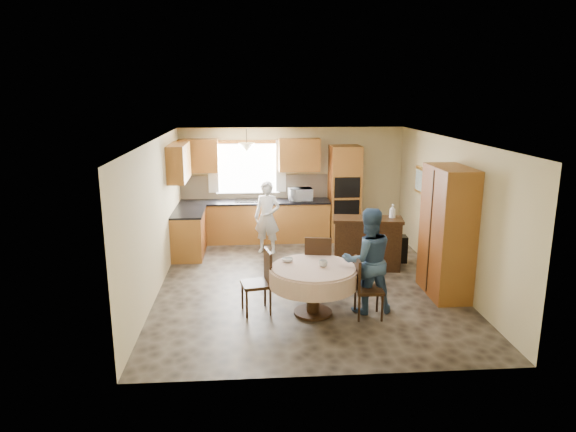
# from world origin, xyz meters

# --- Properties ---
(floor) EXTENTS (5.00, 6.00, 0.01)m
(floor) POSITION_xyz_m (0.00, 0.00, 0.00)
(floor) COLOR brown
(floor) RESTS_ON ground
(ceiling) EXTENTS (5.00, 6.00, 0.01)m
(ceiling) POSITION_xyz_m (0.00, 0.00, 2.50)
(ceiling) COLOR white
(ceiling) RESTS_ON wall_back
(wall_back) EXTENTS (5.00, 0.02, 2.50)m
(wall_back) POSITION_xyz_m (0.00, 3.00, 1.25)
(wall_back) COLOR tan
(wall_back) RESTS_ON floor
(wall_front) EXTENTS (5.00, 0.02, 2.50)m
(wall_front) POSITION_xyz_m (0.00, -3.00, 1.25)
(wall_front) COLOR tan
(wall_front) RESTS_ON floor
(wall_left) EXTENTS (0.02, 6.00, 2.50)m
(wall_left) POSITION_xyz_m (-2.50, 0.00, 1.25)
(wall_left) COLOR tan
(wall_left) RESTS_ON floor
(wall_right) EXTENTS (0.02, 6.00, 2.50)m
(wall_right) POSITION_xyz_m (2.50, 0.00, 1.25)
(wall_right) COLOR tan
(wall_right) RESTS_ON floor
(window) EXTENTS (1.40, 0.03, 1.10)m
(window) POSITION_xyz_m (-1.00, 2.98, 1.60)
(window) COLOR white
(window) RESTS_ON wall_back
(curtain_left) EXTENTS (0.22, 0.02, 1.15)m
(curtain_left) POSITION_xyz_m (-1.75, 2.93, 1.65)
(curtain_left) COLOR white
(curtain_left) RESTS_ON wall_back
(curtain_right) EXTENTS (0.22, 0.02, 1.15)m
(curtain_right) POSITION_xyz_m (-0.25, 2.93, 1.65)
(curtain_right) COLOR white
(curtain_right) RESTS_ON wall_back
(base_cab_back) EXTENTS (3.30, 0.60, 0.88)m
(base_cab_back) POSITION_xyz_m (-0.85, 2.70, 0.44)
(base_cab_back) COLOR #C78635
(base_cab_back) RESTS_ON floor
(counter_back) EXTENTS (3.30, 0.64, 0.04)m
(counter_back) POSITION_xyz_m (-0.85, 2.70, 0.90)
(counter_back) COLOR black
(counter_back) RESTS_ON base_cab_back
(base_cab_left) EXTENTS (0.60, 1.20, 0.88)m
(base_cab_left) POSITION_xyz_m (-2.20, 1.80, 0.44)
(base_cab_left) COLOR #C78635
(base_cab_left) RESTS_ON floor
(counter_left) EXTENTS (0.64, 1.20, 0.04)m
(counter_left) POSITION_xyz_m (-2.20, 1.80, 0.90)
(counter_left) COLOR black
(counter_left) RESTS_ON base_cab_left
(backsplash) EXTENTS (3.30, 0.02, 0.55)m
(backsplash) POSITION_xyz_m (-0.85, 2.99, 1.18)
(backsplash) COLOR beige
(backsplash) RESTS_ON wall_back
(wall_cab_left) EXTENTS (0.85, 0.33, 0.72)m
(wall_cab_left) POSITION_xyz_m (-2.05, 2.83, 1.91)
(wall_cab_left) COLOR #A56A29
(wall_cab_left) RESTS_ON wall_back
(wall_cab_right) EXTENTS (0.90, 0.33, 0.72)m
(wall_cab_right) POSITION_xyz_m (0.15, 2.83, 1.91)
(wall_cab_right) COLOR #A56A29
(wall_cab_right) RESTS_ON wall_back
(wall_cab_side) EXTENTS (0.33, 1.20, 0.72)m
(wall_cab_side) POSITION_xyz_m (-2.33, 1.80, 1.91)
(wall_cab_side) COLOR #A56A29
(wall_cab_side) RESTS_ON wall_left
(oven_tower) EXTENTS (0.66, 0.62, 2.12)m
(oven_tower) POSITION_xyz_m (1.15, 2.69, 1.06)
(oven_tower) COLOR #C78635
(oven_tower) RESTS_ON floor
(oven_upper) EXTENTS (0.56, 0.01, 0.45)m
(oven_upper) POSITION_xyz_m (1.15, 2.38, 1.25)
(oven_upper) COLOR black
(oven_upper) RESTS_ON oven_tower
(oven_lower) EXTENTS (0.56, 0.01, 0.45)m
(oven_lower) POSITION_xyz_m (1.15, 2.38, 0.75)
(oven_lower) COLOR black
(oven_lower) RESTS_ON oven_tower
(pendant) EXTENTS (0.36, 0.36, 0.18)m
(pendant) POSITION_xyz_m (-1.00, 2.50, 2.12)
(pendant) COLOR beige
(pendant) RESTS_ON ceiling
(sideboard) EXTENTS (1.35, 0.72, 0.92)m
(sideboard) POSITION_xyz_m (1.24, 0.74, 0.46)
(sideboard) COLOR #3B2310
(sideboard) RESTS_ON floor
(space_heater) EXTENTS (0.40, 0.29, 0.52)m
(space_heater) POSITION_xyz_m (1.91, 1.05, 0.26)
(space_heater) COLOR black
(space_heater) RESTS_ON floor
(cupboard) EXTENTS (0.56, 1.11, 2.12)m
(cupboard) POSITION_xyz_m (2.22, -0.63, 1.06)
(cupboard) COLOR #C78635
(cupboard) RESTS_ON floor
(dining_table) EXTENTS (1.31, 1.31, 0.75)m
(dining_table) POSITION_xyz_m (-0.02, -1.25, 0.58)
(dining_table) COLOR #3B2310
(dining_table) RESTS_ON floor
(chair_left) EXTENTS (0.49, 0.49, 0.96)m
(chair_left) POSITION_xyz_m (-0.80, -1.11, 0.53)
(chair_left) COLOR #3B2310
(chair_left) RESTS_ON floor
(chair_back) EXTENTS (0.52, 0.52, 1.03)m
(chair_back) POSITION_xyz_m (0.14, -0.58, 0.57)
(chair_back) COLOR #3B2310
(chair_back) RESTS_ON floor
(chair_right) EXTENTS (0.41, 0.41, 0.91)m
(chair_right) POSITION_xyz_m (0.71, -1.41, 0.50)
(chair_right) COLOR #3B2310
(chair_right) RESTS_ON floor
(framed_picture) EXTENTS (0.06, 0.63, 0.52)m
(framed_picture) POSITION_xyz_m (2.47, 1.49, 1.54)
(framed_picture) COLOR #EEAD46
(framed_picture) RESTS_ON wall_right
(microwave) EXTENTS (0.54, 0.40, 0.28)m
(microwave) POSITION_xyz_m (0.16, 2.65, 1.06)
(microwave) COLOR silver
(microwave) RESTS_ON counter_back
(person_sink) EXTENTS (0.64, 0.53, 1.50)m
(person_sink) POSITION_xyz_m (-0.60, 1.85, 0.75)
(person_sink) COLOR silver
(person_sink) RESTS_ON floor
(person_dining) EXTENTS (0.84, 0.68, 1.61)m
(person_dining) POSITION_xyz_m (0.80, -1.20, 0.81)
(person_dining) COLOR #38557A
(person_dining) RESTS_ON floor
(bowl_sideboard) EXTENTS (0.27, 0.27, 0.05)m
(bowl_sideboard) POSITION_xyz_m (0.95, 0.74, 0.94)
(bowl_sideboard) COLOR #B2B2B2
(bowl_sideboard) RESTS_ON sideboard
(bottle_sideboard) EXTENTS (0.15, 0.15, 0.31)m
(bottle_sideboard) POSITION_xyz_m (1.70, 0.74, 1.07)
(bottle_sideboard) COLOR silver
(bottle_sideboard) RESTS_ON sideboard
(cup_table) EXTENTS (0.16, 0.16, 0.10)m
(cup_table) POSITION_xyz_m (0.12, -1.27, 0.80)
(cup_table) COLOR #B2B2B2
(cup_table) RESTS_ON dining_table
(bowl_table) EXTENTS (0.21, 0.21, 0.05)m
(bowl_table) POSITION_xyz_m (-0.39, -1.00, 0.77)
(bowl_table) COLOR #B2B2B2
(bowl_table) RESTS_ON dining_table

